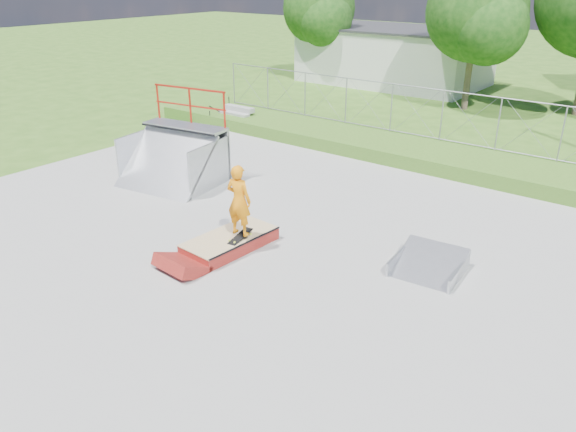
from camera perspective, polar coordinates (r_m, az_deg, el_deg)
name	(u,v)px	position (r m, az deg, el deg)	size (l,w,h in m)	color
ground	(245,263)	(12.88, -4.42, -4.75)	(120.00, 120.00, 0.00)	#345E1A
concrete_pad	(245,262)	(12.87, -4.42, -4.67)	(20.00, 16.00, 0.04)	#959593
grass_berm	(426,153)	(20.27, 13.87, 6.19)	(24.00, 3.00, 0.50)	#345E1A
grind_box	(230,242)	(13.45, -5.90, -2.68)	(1.25, 2.36, 0.34)	maroon
quarter_pipe	(169,141)	(17.44, -12.02, 7.50)	(2.80, 2.37, 2.80)	#A8ABB0
flat_bank_ramp	(428,264)	(12.71, 14.06, -4.76)	(1.41, 1.50, 0.43)	#A8ABB0
skateboard	(240,237)	(13.21, -4.87, -2.10)	(0.22, 0.80, 0.02)	black
skater	(239,203)	(12.87, -5.00, 1.29)	(0.62, 0.40, 1.69)	orange
concrete_stairs	(232,118)	(24.17, -5.72, 9.92)	(1.50, 1.60, 0.80)	#959593
chain_link_fence	(442,116)	(20.87, 15.36, 9.81)	(20.00, 0.06, 1.80)	gray
utility_building_flat	(394,57)	(34.45, 10.72, 15.63)	(10.00, 6.00, 3.00)	beige
tree_left_near	(480,16)	(27.86, 18.91, 18.67)	(4.76, 4.48, 6.65)	#4F3E31
tree_left_far	(321,11)	(34.30, 3.33, 20.04)	(4.42, 4.16, 6.18)	#4F3E31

